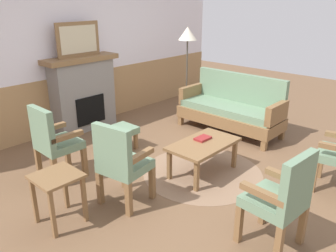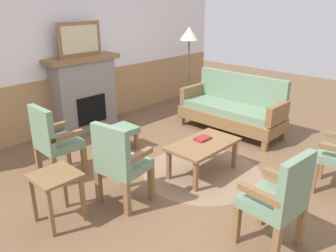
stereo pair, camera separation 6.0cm
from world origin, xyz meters
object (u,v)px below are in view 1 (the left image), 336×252
(armchair_near_fireplace, at_px, (121,161))
(couch, at_px, (231,109))
(armchair_by_window_left, at_px, (53,140))
(fireplace, at_px, (83,93))
(coffee_table, at_px, (204,146))
(side_table, at_px, (57,185))
(armchair_front_left, at_px, (282,196))
(framed_picture, at_px, (78,39))
(footstool, at_px, (122,132))
(book_on_table, at_px, (203,138))

(armchair_near_fireplace, bearing_deg, couch, 7.21)
(couch, bearing_deg, armchair_by_window_left, 166.15)
(fireplace, xyz_separation_m, coffee_table, (0.08, -2.55, -0.27))
(armchair_near_fireplace, xyz_separation_m, side_table, (-0.65, 0.22, -0.10))
(couch, bearing_deg, armchair_front_left, -138.89)
(side_table, bearing_deg, framed_picture, 49.93)
(side_table, bearing_deg, footstool, 29.86)
(armchair_by_window_left, bearing_deg, armchair_near_fireplace, -80.04)
(fireplace, bearing_deg, coffee_table, -88.21)
(footstool, relative_size, armchair_near_fireplace, 0.41)
(fireplace, bearing_deg, footstool, -97.08)
(framed_picture, bearing_deg, coffee_table, -88.21)
(coffee_table, height_order, side_table, side_table)
(book_on_table, distance_m, side_table, 1.96)
(book_on_table, height_order, armchair_near_fireplace, armchair_near_fireplace)
(armchair_near_fireplace, relative_size, armchair_by_window_left, 1.00)
(armchair_front_left, relative_size, side_table, 1.78)
(footstool, bearing_deg, side_table, -150.14)
(armchair_by_window_left, bearing_deg, framed_picture, 43.68)
(book_on_table, distance_m, armchair_front_left, 1.64)
(fireplace, height_order, book_on_table, fireplace)
(armchair_near_fireplace, relative_size, armchair_front_left, 1.00)
(fireplace, bearing_deg, framed_picture, 90.00)
(framed_picture, height_order, armchair_front_left, framed_picture)
(framed_picture, height_order, armchair_near_fireplace, framed_picture)
(armchair_by_window_left, bearing_deg, armchair_front_left, -75.34)
(couch, distance_m, armchair_near_fireplace, 2.78)
(fireplace, bearing_deg, armchair_front_left, -98.72)
(fireplace, height_order, couch, fireplace)
(book_on_table, height_order, side_table, side_table)
(armchair_near_fireplace, distance_m, armchair_by_window_left, 1.09)
(coffee_table, bearing_deg, footstool, 99.26)
(coffee_table, bearing_deg, book_on_table, 43.50)
(footstool, relative_size, armchair_front_left, 0.41)
(armchair_near_fireplace, bearing_deg, framed_picture, 64.32)
(armchair_near_fireplace, relative_size, side_table, 1.78)
(framed_picture, xyz_separation_m, footstool, (-0.15, -1.17, -1.28))
(couch, xyz_separation_m, armchair_front_left, (-2.25, -1.96, 0.14))
(framed_picture, xyz_separation_m, armchair_by_window_left, (-1.31, -1.25, -1.02))
(book_on_table, bearing_deg, footstool, 103.01)
(coffee_table, xyz_separation_m, book_on_table, (0.08, 0.07, 0.07))
(couch, relative_size, footstool, 4.50)
(book_on_table, distance_m, armchair_by_window_left, 1.92)
(framed_picture, xyz_separation_m, couch, (1.64, -1.97, -1.16))
(fireplace, xyz_separation_m, framed_picture, (0.00, 0.00, 0.91))
(framed_picture, bearing_deg, side_table, -130.07)
(footstool, distance_m, armchair_front_left, 2.81)
(armchair_near_fireplace, xyz_separation_m, armchair_by_window_left, (-0.19, 1.08, 0.00))
(fireplace, height_order, coffee_table, fireplace)
(side_table, bearing_deg, coffee_table, -13.62)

